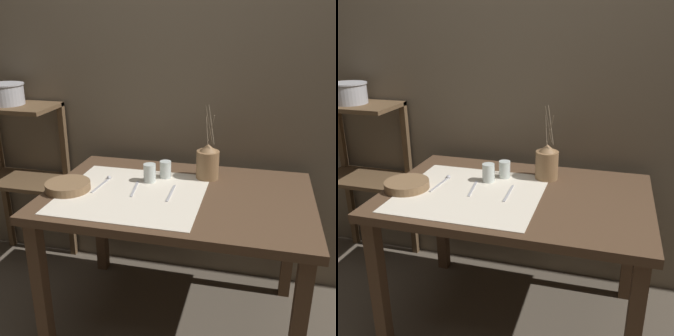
# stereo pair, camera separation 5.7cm
# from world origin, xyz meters

# --- Properties ---
(ground_plane) EXTENTS (12.00, 12.00, 0.00)m
(ground_plane) POSITION_xyz_m (0.00, 0.00, 0.00)
(ground_plane) COLOR brown
(stone_wall_back) EXTENTS (7.00, 0.06, 2.40)m
(stone_wall_back) POSITION_xyz_m (0.00, 0.52, 1.20)
(stone_wall_back) COLOR #6B5E4C
(stone_wall_back) RESTS_ON ground_plane
(wooden_table) EXTENTS (1.25, 0.82, 0.74)m
(wooden_table) POSITION_xyz_m (0.00, 0.00, 0.65)
(wooden_table) COLOR #4C3523
(wooden_table) RESTS_ON ground_plane
(wooden_shelf_unit) EXTENTS (0.51, 0.31, 1.05)m
(wooden_shelf_unit) POSITION_xyz_m (-1.06, 0.35, 0.73)
(wooden_shelf_unit) COLOR brown
(wooden_shelf_unit) RESTS_ON ground_plane
(linen_cloth) EXTENTS (0.66, 0.61, 0.00)m
(linen_cloth) POSITION_xyz_m (-0.20, -0.06, 0.74)
(linen_cloth) COLOR beige
(linen_cloth) RESTS_ON wooden_table
(pitcher_with_flowers) EXTENTS (0.12, 0.12, 0.38)m
(pitcher_with_flowers) POSITION_xyz_m (0.11, 0.22, 0.83)
(pitcher_with_flowers) COLOR olive
(pitcher_with_flowers) RESTS_ON wooden_table
(wooden_bowl) EXTENTS (0.21, 0.21, 0.04)m
(wooden_bowl) POSITION_xyz_m (-0.52, -0.10, 0.76)
(wooden_bowl) COLOR brown
(wooden_bowl) RESTS_ON wooden_table
(glass_tumbler_near) EXTENTS (0.06, 0.06, 0.09)m
(glass_tumbler_near) POSITION_xyz_m (-0.17, 0.09, 0.79)
(glass_tumbler_near) COLOR silver
(glass_tumbler_near) RESTS_ON wooden_table
(glass_tumbler_far) EXTENTS (0.06, 0.06, 0.09)m
(glass_tumbler_far) POSITION_xyz_m (-0.10, 0.17, 0.79)
(glass_tumbler_far) COLOR silver
(glass_tumbler_far) RESTS_ON wooden_table
(spoon_outer) EXTENTS (0.03, 0.20, 0.02)m
(spoon_outer) POSITION_xyz_m (-0.38, 0.04, 0.75)
(spoon_outer) COLOR #A8A8AD
(spoon_outer) RESTS_ON wooden_table
(fork_inner) EXTENTS (0.04, 0.19, 0.00)m
(fork_inner) POSITION_xyz_m (-0.21, -0.02, 0.75)
(fork_inner) COLOR #A8A8AD
(fork_inner) RESTS_ON wooden_table
(knife_center) EXTENTS (0.02, 0.19, 0.00)m
(knife_center) POSITION_xyz_m (-0.03, -0.03, 0.75)
(knife_center) COLOR #A8A8AD
(knife_center) RESTS_ON wooden_table
(metal_pot_large) EXTENTS (0.21, 0.21, 0.12)m
(metal_pot_large) POSITION_xyz_m (-1.09, 0.32, 1.11)
(metal_pot_large) COLOR #A8A8AD
(metal_pot_large) RESTS_ON wooden_shelf_unit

